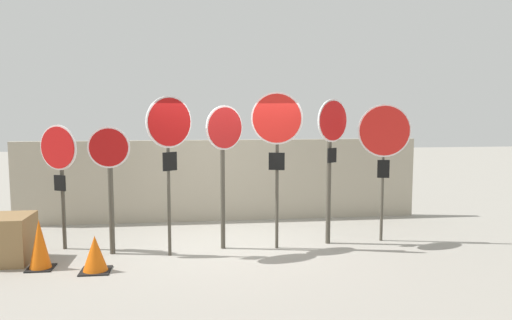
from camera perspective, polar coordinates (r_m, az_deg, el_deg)
The scene contains 12 objects.
ground_plane at distance 8.80m, azimuth -3.21°, elevation -10.01°, with size 40.00×40.00×0.00m, color gray.
fence_back at distance 10.72m, azimuth -4.02°, elevation -2.34°, with size 8.58×0.12×1.74m.
stop_sign_0 at distance 9.03m, azimuth -21.57°, elevation 0.02°, with size 0.68×0.39×2.14m.
stop_sign_1 at distance 8.48m, azimuth -16.38°, elevation -0.85°, with size 0.68×0.15×2.12m.
stop_sign_2 at distance 8.12m, azimuth -9.89°, elevation 2.89°, with size 0.71×0.48×2.62m.
stop_sign_3 at distance 8.44m, azimuth -3.69°, elevation 1.51°, with size 0.64×0.43×2.47m.
stop_sign_4 at distance 8.41m, azimuth 2.40°, elevation 3.40°, with size 0.85×0.29×2.69m.
stop_sign_5 at distance 8.84m, azimuth 8.59°, elevation 1.80°, with size 0.64×0.44×2.58m.
stop_sign_6 at distance 9.19m, azimuth 14.44°, elevation 2.37°, with size 0.93×0.20×2.49m.
traffic_cone_0 at distance 8.29m, azimuth -23.49°, elevation -8.86°, with size 0.38×0.38×0.76m.
traffic_cone_1 at distance 7.90m, azimuth -17.92°, elevation -10.18°, with size 0.44×0.44×0.54m.
storage_crate at distance 8.85m, azimuth -26.77°, elevation -8.08°, with size 0.80×0.79×0.75m.
Camera 1 is at (-0.56, -8.44, 2.44)m, focal length 35.00 mm.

